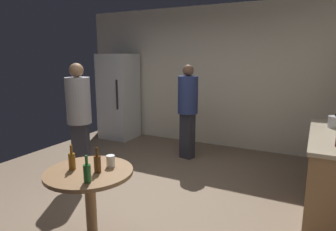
{
  "coord_description": "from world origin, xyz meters",
  "views": [
    {
      "loc": [
        1.99,
        -2.89,
        1.76
      ],
      "look_at": [
        0.37,
        0.28,
        1.03
      ],
      "focal_mm": 31.29,
      "sensor_mm": 36.0,
      "label": 1
    }
  ],
  "objects_px": {
    "beer_bottle_brown": "(97,163)",
    "foreground_table": "(90,181)",
    "kettle": "(336,122)",
    "refrigerator": "(119,96)",
    "beer_bottle_green": "(87,172)",
    "person_in_gray_shirt": "(79,113)",
    "person_in_navy_shirt": "(188,105)",
    "plastic_cup_white": "(111,161)",
    "beer_bottle_amber": "(72,160)"
  },
  "relations": [
    {
      "from": "foreground_table",
      "to": "beer_bottle_amber",
      "type": "relative_size",
      "value": 3.48
    },
    {
      "from": "plastic_cup_white",
      "to": "refrigerator",
      "type": "bearing_deg",
      "value": 125.16
    },
    {
      "from": "plastic_cup_white",
      "to": "person_in_gray_shirt",
      "type": "bearing_deg",
      "value": 143.35
    },
    {
      "from": "beer_bottle_brown",
      "to": "person_in_gray_shirt",
      "type": "distance_m",
      "value": 1.72
    },
    {
      "from": "person_in_navy_shirt",
      "to": "person_in_gray_shirt",
      "type": "relative_size",
      "value": 0.97
    },
    {
      "from": "beer_bottle_green",
      "to": "person_in_navy_shirt",
      "type": "distance_m",
      "value": 2.84
    },
    {
      "from": "beer_bottle_brown",
      "to": "foreground_table",
      "type": "bearing_deg",
      "value": -177.22
    },
    {
      "from": "refrigerator",
      "to": "beer_bottle_amber",
      "type": "distance_m",
      "value": 3.72
    },
    {
      "from": "beer_bottle_green",
      "to": "plastic_cup_white",
      "type": "relative_size",
      "value": 2.09
    },
    {
      "from": "kettle",
      "to": "beer_bottle_amber",
      "type": "relative_size",
      "value": 1.06
    },
    {
      "from": "kettle",
      "to": "beer_bottle_green",
      "type": "height_order",
      "value": "kettle"
    },
    {
      "from": "foreground_table",
      "to": "beer_bottle_green",
      "type": "bearing_deg",
      "value": -50.36
    },
    {
      "from": "kettle",
      "to": "person_in_gray_shirt",
      "type": "distance_m",
      "value": 3.35
    },
    {
      "from": "refrigerator",
      "to": "person_in_navy_shirt",
      "type": "relative_size",
      "value": 1.11
    },
    {
      "from": "beer_bottle_amber",
      "to": "person_in_gray_shirt",
      "type": "relative_size",
      "value": 0.14
    },
    {
      "from": "kettle",
      "to": "beer_bottle_amber",
      "type": "xyz_separation_m",
      "value": [
        -2.18,
        -2.14,
        -0.15
      ]
    },
    {
      "from": "refrigerator",
      "to": "beer_bottle_brown",
      "type": "height_order",
      "value": "refrigerator"
    },
    {
      "from": "refrigerator",
      "to": "person_in_gray_shirt",
      "type": "relative_size",
      "value": 1.08
    },
    {
      "from": "kettle",
      "to": "foreground_table",
      "type": "xyz_separation_m",
      "value": [
        -2.03,
        -2.1,
        -0.34
      ]
    },
    {
      "from": "beer_bottle_amber",
      "to": "refrigerator",
      "type": "bearing_deg",
      "value": 119.81
    },
    {
      "from": "refrigerator",
      "to": "foreground_table",
      "type": "relative_size",
      "value": 2.25
    },
    {
      "from": "beer_bottle_green",
      "to": "person_in_gray_shirt",
      "type": "bearing_deg",
      "value": 135.3
    },
    {
      "from": "beer_bottle_green",
      "to": "plastic_cup_white",
      "type": "height_order",
      "value": "beer_bottle_green"
    },
    {
      "from": "beer_bottle_amber",
      "to": "foreground_table",
      "type": "bearing_deg",
      "value": 16.24
    },
    {
      "from": "kettle",
      "to": "beer_bottle_amber",
      "type": "bearing_deg",
      "value": -135.5
    },
    {
      "from": "foreground_table",
      "to": "person_in_gray_shirt",
      "type": "distance_m",
      "value": 1.67
    },
    {
      "from": "kettle",
      "to": "person_in_gray_shirt",
      "type": "bearing_deg",
      "value": -163.28
    },
    {
      "from": "beer_bottle_green",
      "to": "person_in_navy_shirt",
      "type": "bearing_deg",
      "value": 96.31
    },
    {
      "from": "foreground_table",
      "to": "plastic_cup_white",
      "type": "distance_m",
      "value": 0.26
    },
    {
      "from": "kettle",
      "to": "beer_bottle_brown",
      "type": "bearing_deg",
      "value": -132.62
    },
    {
      "from": "beer_bottle_green",
      "to": "beer_bottle_brown",
      "type": "bearing_deg",
      "value": 107.58
    },
    {
      "from": "person_in_gray_shirt",
      "to": "plastic_cup_white",
      "type": "bearing_deg",
      "value": 27.36
    },
    {
      "from": "refrigerator",
      "to": "beer_bottle_amber",
      "type": "bearing_deg",
      "value": -60.19
    },
    {
      "from": "foreground_table",
      "to": "plastic_cup_white",
      "type": "bearing_deg",
      "value": 53.95
    },
    {
      "from": "refrigerator",
      "to": "foreground_table",
      "type": "xyz_separation_m",
      "value": [
        2.0,
        -3.18,
        -0.27
      ]
    },
    {
      "from": "plastic_cup_white",
      "to": "person_in_gray_shirt",
      "type": "distance_m",
      "value": 1.63
    },
    {
      "from": "beer_bottle_amber",
      "to": "person_in_gray_shirt",
      "type": "bearing_deg",
      "value": 131.04
    },
    {
      "from": "kettle",
      "to": "refrigerator",
      "type": "bearing_deg",
      "value": 164.96
    },
    {
      "from": "beer_bottle_amber",
      "to": "beer_bottle_green",
      "type": "relative_size",
      "value": 1.0
    },
    {
      "from": "beer_bottle_green",
      "to": "person_in_navy_shirt",
      "type": "xyz_separation_m",
      "value": [
        -0.31,
        2.82,
        0.13
      ]
    },
    {
      "from": "kettle",
      "to": "person_in_navy_shirt",
      "type": "relative_size",
      "value": 0.15
    },
    {
      "from": "foreground_table",
      "to": "beer_bottle_green",
      "type": "relative_size",
      "value": 3.48
    },
    {
      "from": "beer_bottle_brown",
      "to": "person_in_navy_shirt",
      "type": "height_order",
      "value": "person_in_navy_shirt"
    },
    {
      "from": "plastic_cup_white",
      "to": "person_in_navy_shirt",
      "type": "xyz_separation_m",
      "value": [
        -0.27,
        2.45,
        0.15
      ]
    },
    {
      "from": "refrigerator",
      "to": "foreground_table",
      "type": "bearing_deg",
      "value": -57.79
    },
    {
      "from": "beer_bottle_green",
      "to": "person_in_gray_shirt",
      "type": "xyz_separation_m",
      "value": [
        -1.35,
        1.33,
        0.15
      ]
    },
    {
      "from": "foreground_table",
      "to": "beer_bottle_amber",
      "type": "bearing_deg",
      "value": -163.76
    },
    {
      "from": "kettle",
      "to": "foreground_table",
      "type": "height_order",
      "value": "kettle"
    },
    {
      "from": "beer_bottle_brown",
      "to": "beer_bottle_green",
      "type": "relative_size",
      "value": 1.0
    },
    {
      "from": "beer_bottle_green",
      "to": "person_in_gray_shirt",
      "type": "distance_m",
      "value": 1.9
    }
  ]
}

